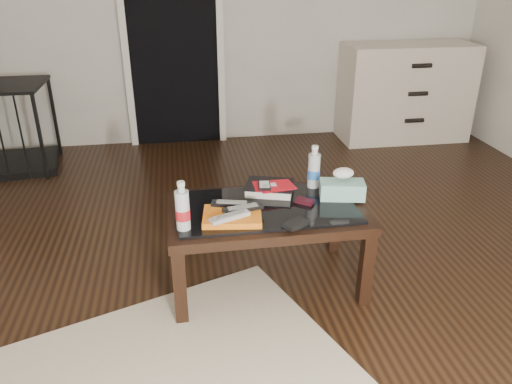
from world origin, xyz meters
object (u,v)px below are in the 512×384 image
(dresser, at_px, (405,92))
(textbook, at_px, (270,188))
(coffee_table, at_px, (266,217))
(water_bottle_left, at_px, (182,206))
(water_bottle_right, at_px, (314,167))
(tissue_box, at_px, (342,190))

(dresser, distance_m, textbook, 2.63)
(coffee_table, height_order, textbook, textbook)
(water_bottle_left, distance_m, water_bottle_right, 0.81)
(tissue_box, bearing_deg, dresser, 69.89)
(coffee_table, bearing_deg, textbook, 73.93)
(textbook, xyz_separation_m, water_bottle_left, (-0.47, -0.33, 0.10))
(coffee_table, xyz_separation_m, dresser, (1.74, 2.18, 0.05))
(dresser, xyz_separation_m, water_bottle_right, (-1.45, -1.98, 0.13))
(dresser, xyz_separation_m, tissue_box, (-1.33, -2.14, 0.06))
(textbook, distance_m, water_bottle_left, 0.58)
(coffee_table, distance_m, water_bottle_right, 0.40)
(dresser, distance_m, water_bottle_left, 3.20)
(dresser, relative_size, tissue_box, 5.23)
(coffee_table, relative_size, tissue_box, 4.35)
(coffee_table, bearing_deg, tissue_box, 4.74)
(water_bottle_left, bearing_deg, dresser, 47.26)
(coffee_table, height_order, tissue_box, tissue_box)
(dresser, relative_size, water_bottle_right, 5.06)
(coffee_table, distance_m, dresser, 2.79)
(coffee_table, distance_m, tissue_box, 0.42)
(textbook, bearing_deg, water_bottle_right, 24.04)
(dresser, xyz_separation_m, textbook, (-1.70, -2.01, 0.03))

